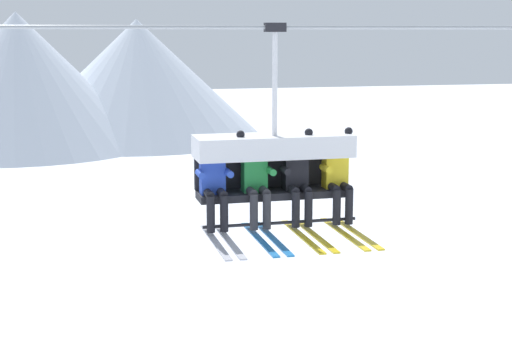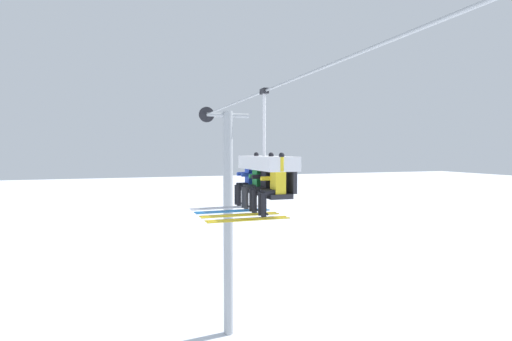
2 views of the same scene
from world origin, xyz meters
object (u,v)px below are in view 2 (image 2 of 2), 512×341
at_px(chairlift_chair, 267,169).
at_px(skier_yellow, 272,185).
at_px(skier_black, 263,183).
at_px(lift_tower_near, 228,218).
at_px(skier_blue, 246,180).
at_px(skier_green, 254,181).

height_order(chairlift_chair, skier_yellow, chairlift_chair).
height_order(skier_black, skier_yellow, same).
height_order(lift_tower_near, chairlift_chair, lift_tower_near).
xyz_separation_m(lift_tower_near, chairlift_chair, (6.04, -0.71, 2.11)).
xyz_separation_m(skier_blue, skier_black, (1.15, 0.01, 0.02)).
bearing_deg(skier_green, chairlift_chair, 36.43).
bearing_deg(skier_blue, skier_green, 0.69).
bearing_deg(chairlift_chair, skier_black, -36.43).
distance_m(lift_tower_near, skier_blue, 5.56).
relative_size(lift_tower_near, skier_blue, 5.03).
bearing_deg(lift_tower_near, skier_green, -9.12).
relative_size(chairlift_chair, skier_blue, 1.56).
xyz_separation_m(skier_green, skier_yellow, (1.15, 0.00, 0.00)).
height_order(skier_blue, skier_green, skier_green).
bearing_deg(skier_black, skier_green, 180.00).
height_order(lift_tower_near, skier_blue, lift_tower_near).
xyz_separation_m(chairlift_chair, skier_blue, (-0.86, -0.22, -0.30)).
relative_size(lift_tower_near, chairlift_chair, 3.23).
xyz_separation_m(lift_tower_near, skier_blue, (5.18, -0.93, 1.81)).
distance_m(lift_tower_near, skier_green, 6.10).
xyz_separation_m(skier_blue, skier_green, (0.57, 0.01, 0.02)).
distance_m(lift_tower_near, chairlift_chair, 6.44).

